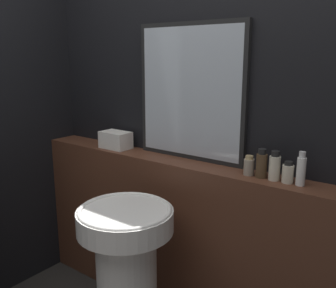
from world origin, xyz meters
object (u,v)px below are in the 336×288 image
(mirror, at_px, (190,93))
(towel_stack, at_px, (116,140))
(hand_soap_bottle, at_px, (301,170))
(body_wash_bottle, at_px, (288,173))
(pedestal_sink, at_px, (127,272))
(lotion_bottle, at_px, (275,167))
(conditioner_bottle, at_px, (262,164))
(shampoo_bottle, at_px, (249,166))

(mirror, distance_m, towel_stack, 0.63)
(towel_stack, distance_m, hand_soap_bottle, 1.21)
(mirror, bearing_deg, body_wash_bottle, -7.57)
(pedestal_sink, relative_size, body_wash_bottle, 7.95)
(mirror, height_order, body_wash_bottle, mirror)
(pedestal_sink, height_order, lotion_bottle, lotion_bottle)
(conditioner_bottle, height_order, body_wash_bottle, conditioner_bottle)
(body_wash_bottle, bearing_deg, towel_stack, 180.00)
(towel_stack, xyz_separation_m, lotion_bottle, (1.08, 0.00, 0.01))
(body_wash_bottle, bearing_deg, shampoo_bottle, 180.00)
(body_wash_bottle, distance_m, hand_soap_bottle, 0.07)
(hand_soap_bottle, bearing_deg, body_wash_bottle, 180.00)
(shampoo_bottle, bearing_deg, towel_stack, -180.00)
(pedestal_sink, relative_size, conditioner_bottle, 5.78)
(towel_stack, distance_m, body_wash_bottle, 1.15)
(body_wash_bottle, xyz_separation_m, hand_soap_bottle, (0.06, 0.00, 0.03))
(shampoo_bottle, bearing_deg, lotion_bottle, -0.00)
(mirror, height_order, lotion_bottle, mirror)
(conditioner_bottle, distance_m, body_wash_bottle, 0.14)
(towel_stack, bearing_deg, conditioner_bottle, -0.00)
(shampoo_bottle, xyz_separation_m, lotion_bottle, (0.13, -0.00, 0.02))
(shampoo_bottle, bearing_deg, body_wash_bottle, -0.00)
(towel_stack, height_order, body_wash_bottle, towel_stack)
(shampoo_bottle, relative_size, conditioner_bottle, 0.69)
(towel_stack, relative_size, lotion_bottle, 1.35)
(pedestal_sink, xyz_separation_m, towel_stack, (-0.51, 0.46, 0.55))
(towel_stack, xyz_separation_m, conditioner_bottle, (1.01, -0.00, 0.01))
(conditioner_bottle, height_order, hand_soap_bottle, hand_soap_bottle)
(body_wash_bottle, height_order, hand_soap_bottle, hand_soap_bottle)
(conditioner_bottle, relative_size, body_wash_bottle, 1.38)
(pedestal_sink, height_order, body_wash_bottle, body_wash_bottle)
(lotion_bottle, bearing_deg, towel_stack, 180.00)
(towel_stack, xyz_separation_m, body_wash_bottle, (1.15, 0.00, -0.01))
(towel_stack, bearing_deg, shampoo_bottle, 0.00)
(mirror, bearing_deg, shampoo_bottle, -11.12)
(body_wash_bottle, bearing_deg, hand_soap_bottle, 0.00)
(lotion_bottle, relative_size, body_wash_bottle, 1.38)
(conditioner_bottle, xyz_separation_m, hand_soap_bottle, (0.19, 0.00, 0.01))
(towel_stack, distance_m, lotion_bottle, 1.08)
(mirror, distance_m, shampoo_bottle, 0.55)
(hand_soap_bottle, bearing_deg, conditioner_bottle, -180.00)
(body_wash_bottle, bearing_deg, lotion_bottle, 180.00)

